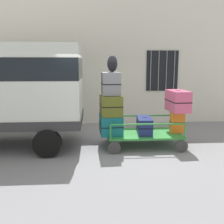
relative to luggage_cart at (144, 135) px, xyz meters
The scene contains 11 objects.
ground_plane 1.05m from the luggage_cart, behind, with size 40.00×40.00×0.00m, color gray.
building_wall 3.87m from the luggage_cart, 108.12° to the left, with size 12.00×0.38×5.00m.
luggage_cart is the anchor object (origin of this frame).
cart_railing 0.38m from the luggage_cart, 165.96° to the left, with size 1.98×1.16×0.40m.
suitcase_left_bottom 0.98m from the luggage_cart, behind, with size 0.63×0.87×0.52m.
suitcase_left_middle 1.26m from the luggage_cart, behind, with size 0.61×0.87×0.55m.
suitcase_left_top 1.71m from the luggage_cart, behind, with size 0.51×0.70×0.60m.
suitcase_midleft_bottom 0.28m from the luggage_cart, 90.00° to the right, with size 0.45×0.84×0.45m.
suitcase_center_bottom 0.99m from the luggage_cart, ahead, with size 0.41×0.30×0.60m.
suitcase_center_middle 1.33m from the luggage_cart, ahead, with size 0.53×0.88×0.58m.
backpack 2.15m from the luggage_cart, behind, with size 0.27×0.22×0.44m.
Camera 1 is at (-0.38, -7.17, 2.30)m, focal length 42.38 mm.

